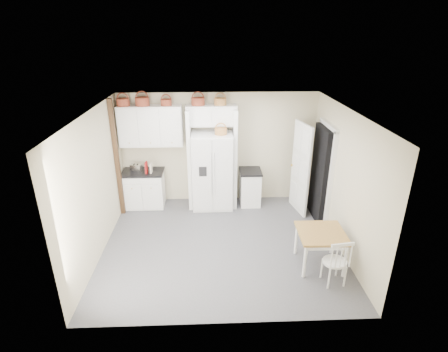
{
  "coord_description": "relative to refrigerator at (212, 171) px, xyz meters",
  "views": [
    {
      "loc": [
        -0.19,
        -5.77,
        3.88
      ],
      "look_at": [
        0.07,
        0.4,
        1.27
      ],
      "focal_mm": 28.0,
      "sensor_mm": 36.0,
      "label": 1
    }
  ],
  "objects": [
    {
      "name": "basket_bridge_a",
      "position": [
        -0.29,
        0.19,
        1.55
      ],
      "size": [
        0.29,
        0.29,
        0.16
      ],
      "primitive_type": "cylinder",
      "color": "maroon",
      "rests_on": "bridge_cabinet"
    },
    {
      "name": "trim_post",
      "position": [
        -2.05,
        -0.29,
        0.42
      ],
      "size": [
        0.09,
        0.09,
        2.6
      ],
      "primitive_type": "cube",
      "color": "black",
      "rests_on": "floor"
    },
    {
      "name": "base_cab_right",
      "position": [
        0.89,
        0.06,
        -0.48
      ],
      "size": [
        0.46,
        0.55,
        0.81
      ],
      "primitive_type": "cube",
      "color": "white",
      "rests_on": "floor"
    },
    {
      "name": "counter_left",
      "position": [
        -1.6,
        0.06,
        -0.03
      ],
      "size": [
        0.94,
        0.61,
        0.04
      ],
      "primitive_type": "cube",
      "color": "black",
      "rests_on": "base_cab_left"
    },
    {
      "name": "upper_cabinet",
      "position": [
        -1.35,
        0.19,
        1.02
      ],
      "size": [
        1.4,
        0.34,
        0.9
      ],
      "primitive_type": "cube",
      "color": "white",
      "rests_on": "wall_back"
    },
    {
      "name": "bridge_cabinet",
      "position": [
        0.0,
        0.19,
        1.24
      ],
      "size": [
        1.12,
        0.34,
        0.45
      ],
      "primitive_type": "cube",
      "color": "white",
      "rests_on": "wall_back"
    },
    {
      "name": "door_slab",
      "position": [
        1.95,
        -0.31,
        0.14
      ],
      "size": [
        0.21,
        0.79,
        2.05
      ],
      "primitive_type": "cube",
      "rotation": [
        0.0,
        0.0,
        -1.36
      ],
      "color": "white",
      "rests_on": "floor"
    },
    {
      "name": "floor",
      "position": [
        0.15,
        -1.64,
        -0.88
      ],
      "size": [
        4.5,
        4.5,
        0.0
      ],
      "primitive_type": "plane",
      "color": "#49484E",
      "rests_on": "ground"
    },
    {
      "name": "base_cab_left",
      "position": [
        -1.6,
        0.06,
        -0.47
      ],
      "size": [
        0.9,
        0.57,
        0.83
      ],
      "primitive_type": "cube",
      "color": "white",
      "rests_on": "floor"
    },
    {
      "name": "basket_fridge_b",
      "position": [
        0.19,
        -0.1,
        0.95
      ],
      "size": [
        0.26,
        0.26,
        0.14
      ],
      "primitive_type": "cylinder",
      "color": "#A0622C",
      "rests_on": "refrigerator"
    },
    {
      "name": "windsor_chair",
      "position": [
        1.95,
        -2.83,
        -0.48
      ],
      "size": [
        0.44,
        0.41,
        0.81
      ],
      "primitive_type": "cube",
      "rotation": [
        0.0,
        0.0,
        0.14
      ],
      "color": "white",
      "rests_on": "floor"
    },
    {
      "name": "basket_bridge_b",
      "position": [
        0.19,
        0.19,
        1.54
      ],
      "size": [
        0.26,
        0.26,
        0.15
      ],
      "primitive_type": "cylinder",
      "color": "#A0622C",
      "rests_on": "bridge_cabinet"
    },
    {
      "name": "wall_left",
      "position": [
        -2.1,
        -1.64,
        0.42
      ],
      "size": [
        0.0,
        4.0,
        4.0
      ],
      "primitive_type": "plane",
      "rotation": [
        1.57,
        0.0,
        1.57
      ],
      "color": "beige",
      "rests_on": "floor"
    },
    {
      "name": "fridge_panel_right",
      "position": [
        0.51,
        0.06,
        0.27
      ],
      "size": [
        0.08,
        0.6,
        2.3
      ],
      "primitive_type": "cube",
      "color": "white",
      "rests_on": "floor"
    },
    {
      "name": "basket_upper_c",
      "position": [
        -0.98,
        0.19,
        1.53
      ],
      "size": [
        0.23,
        0.23,
        0.14
      ],
      "primitive_type": "cylinder",
      "color": "maroon",
      "rests_on": "upper_cabinet"
    },
    {
      "name": "ceiling",
      "position": [
        0.15,
        -1.64,
        1.72
      ],
      "size": [
        4.5,
        4.5,
        0.0
      ],
      "primitive_type": "plane",
      "color": "white",
      "rests_on": "wall_back"
    },
    {
      "name": "counter_right",
      "position": [
        0.89,
        0.06,
        -0.06
      ],
      "size": [
        0.5,
        0.59,
        0.04
      ],
      "primitive_type": "cube",
      "color": "black",
      "rests_on": "base_cab_right"
    },
    {
      "name": "toaster",
      "position": [
        -1.74,
        0.06,
        0.07
      ],
      "size": [
        0.28,
        0.2,
        0.17
      ],
      "primitive_type": "cube",
      "rotation": [
        0.0,
        0.0,
        -0.24
      ],
      "color": "silver",
      "rests_on": "counter_left"
    },
    {
      "name": "basket_upper_a",
      "position": [
        -1.9,
        0.19,
        1.54
      ],
      "size": [
        0.28,
        0.28,
        0.16
      ],
      "primitive_type": "cylinder",
      "color": "maroon",
      "rests_on": "upper_cabinet"
    },
    {
      "name": "fridge_panel_left",
      "position": [
        -0.51,
        0.06,
        0.27
      ],
      "size": [
        0.08,
        0.6,
        2.3
      ],
      "primitive_type": "cube",
      "color": "white",
      "rests_on": "floor"
    },
    {
      "name": "refrigerator",
      "position": [
        0.0,
        0.0,
        0.0
      ],
      "size": [
        0.91,
        0.74,
        1.77
      ],
      "primitive_type": "cube",
      "color": "white",
      "rests_on": "floor"
    },
    {
      "name": "dining_table",
      "position": [
        1.85,
        -2.35,
        -0.55
      ],
      "size": [
        0.81,
        0.81,
        0.66
      ],
      "primitive_type": "cube",
      "rotation": [
        0.0,
        0.0,
        -0.02
      ],
      "color": "olive",
      "rests_on": "floor"
    },
    {
      "name": "cookbook_red",
      "position": [
        -1.49,
        -0.02,
        0.11
      ],
      "size": [
        0.04,
        0.17,
        0.25
      ],
      "primitive_type": "cube",
      "rotation": [
        0.0,
        0.0,
        -0.03
      ],
      "color": "maroon",
      "rests_on": "counter_left"
    },
    {
      "name": "wall_back",
      "position": [
        0.15,
        0.36,
        0.42
      ],
      "size": [
        4.5,
        0.0,
        4.5
      ],
      "primitive_type": "plane",
      "rotation": [
        1.57,
        0.0,
        0.0
      ],
      "color": "beige",
      "rests_on": "floor"
    },
    {
      "name": "wall_right",
      "position": [
        2.4,
        -1.64,
        0.42
      ],
      "size": [
        0.0,
        4.0,
        4.0
      ],
      "primitive_type": "plane",
      "rotation": [
        1.57,
        0.0,
        -1.57
      ],
      "color": "beige",
      "rests_on": "floor"
    },
    {
      "name": "doorway_void",
      "position": [
        2.31,
        -0.64,
        0.14
      ],
      "size": [
        0.18,
        0.85,
        2.05
      ],
      "primitive_type": "cube",
      "color": "black",
      "rests_on": "floor"
    },
    {
      "name": "cookbook_cream",
      "position": [
        -1.39,
        -0.02,
        0.1
      ],
      "size": [
        0.04,
        0.15,
        0.22
      ],
      "primitive_type": "cube",
      "rotation": [
        0.0,
        0.0,
        -0.05
      ],
      "color": "beige",
      "rests_on": "counter_left"
    },
    {
      "name": "basket_upper_b",
      "position": [
        -1.49,
        0.19,
        1.55
      ],
      "size": [
        0.3,
        0.3,
        0.18
      ],
      "primitive_type": "cylinder",
      "color": "maroon",
      "rests_on": "upper_cabinet"
    }
  ]
}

